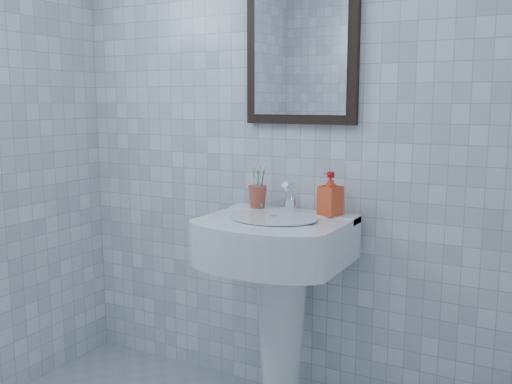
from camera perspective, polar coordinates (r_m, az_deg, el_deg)
The scene contains 6 objects.
wall_back at distance 2.50m, azimuth 3.04°, elevation 7.07°, with size 2.20×0.02×2.50m, color white.
washbasin at distance 2.39m, azimuth 2.33°, elevation -9.04°, with size 0.57×0.42×0.88m.
faucet at distance 2.40m, azimuth 3.48°, elevation -0.73°, with size 0.05×0.12×0.13m.
toothbrush_cup at distance 2.48m, azimuth 0.15°, elevation -0.47°, with size 0.08×0.08×0.10m, color #BC4D37, non-canonical shape.
soap_dispenser at distance 2.34m, azimuth 7.46°, elevation -0.16°, with size 0.08×0.08×0.18m, color red.
wall_mirror at distance 2.46m, azimuth 4.52°, elevation 14.02°, with size 0.50×0.04×0.62m.
Camera 1 is at (1.07, -1.06, 1.34)m, focal length 40.00 mm.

